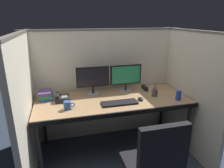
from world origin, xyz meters
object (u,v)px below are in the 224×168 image
Objects in this scene: book_stack at (46,95)px; soda_can at (179,95)px; desk at (113,103)px; coffee_mug at (67,105)px; computer_mouse at (141,99)px; pen_cup at (155,92)px; monitor_right at (126,76)px; red_stapler at (145,88)px; monitor_left at (93,79)px; desk_phone at (62,98)px; keyboard_main at (119,103)px.

soda_can is (1.59, -0.44, 0.01)m from book_stack.
coffee_mug reaches higher than desk.
computer_mouse is 0.89m from coffee_mug.
pen_cup reaches higher than coffee_mug.
red_stapler is (0.28, -0.01, -0.19)m from monitor_right.
coffee_mug is at bearing -177.45° from computer_mouse.
monitor_left is at bearing 160.24° from pen_cup.
desk is 0.42m from monitor_left.
desk is 10.00× the size of desk_phone.
desk is at bearing 176.52° from pen_cup.
computer_mouse is 0.97m from desk_phone.
monitor_right is 0.34m from red_stapler.
keyboard_main is at bearing 174.51° from soda_can.
pen_cup reaches higher than computer_mouse.
computer_mouse is at bearing -13.85° from desk_phone.
monitor_right is 0.89m from desk_phone.
coffee_mug is 0.45m from book_stack.
monitor_left reaches higher than desk.
desk_phone is at bearing -174.66° from red_stapler.
desk_phone is 1.15m from red_stapler.
desk_phone is at bearing 172.72° from pen_cup.
book_stack is at bearing -179.72° from red_stapler.
desk_phone is (-0.86, -0.12, -0.18)m from monitor_right.
computer_mouse is (0.53, -0.36, -0.20)m from monitor_left.
monitor_left is 2.60× the size of pen_cup.
keyboard_main is 0.93m from book_stack.
book_stack reaches higher than red_stapler.
coffee_mug is at bearing -173.72° from pen_cup.
monitor_left reaches higher than soda_can.
desk is 0.60m from coffee_mug.
soda_can is at bearing -5.49° from keyboard_main.
book_stack is 1.39m from pen_cup.
monitor_left is 1.00× the size of keyboard_main.
desk_phone reaches higher than computer_mouse.
desk_phone is 1.18m from pen_cup.
red_stapler reaches higher than desk.
book_stack is at bearing 123.66° from coffee_mug.
monitor_left is 0.62m from book_stack.
monitor_left is 0.83m from pen_cup.
computer_mouse reaches higher than desk.
pen_cup is at bearing -41.31° from monitor_right.
monitor_right reaches higher than keyboard_main.
soda_can reaches higher than keyboard_main.
book_stack reaches higher than desk.
coffee_mug is at bearing -153.97° from monitor_right.
desk is 8.84× the size of book_stack.
monitor_right reaches higher than pen_cup.
computer_mouse is at bearing -20.00° from desk.
coffee_mug is 0.59× the size of book_stack.
computer_mouse is at bearing -120.69° from red_stapler.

